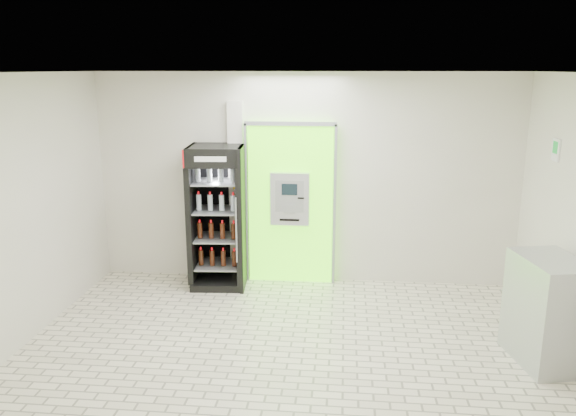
# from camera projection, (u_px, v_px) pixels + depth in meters

# --- Properties ---
(ground) EXTENTS (6.00, 6.00, 0.00)m
(ground) POSITION_uv_depth(u_px,v_px,m) (287.00, 363.00, 5.95)
(ground) COLOR beige
(ground) RESTS_ON ground
(room_shell) EXTENTS (6.00, 6.00, 6.00)m
(room_shell) POSITION_uv_depth(u_px,v_px,m) (287.00, 194.00, 5.50)
(room_shell) COLOR silver
(room_shell) RESTS_ON ground
(atm_assembly) EXTENTS (1.30, 0.24, 2.33)m
(atm_assembly) POSITION_uv_depth(u_px,v_px,m) (291.00, 203.00, 8.01)
(atm_assembly) COLOR #5EF312
(atm_assembly) RESTS_ON ground
(pillar) EXTENTS (0.22, 0.11, 2.60)m
(pillar) POSITION_uv_depth(u_px,v_px,m) (237.00, 192.00, 8.09)
(pillar) COLOR silver
(pillar) RESTS_ON ground
(beverage_cooler) EXTENTS (0.81, 0.75, 2.01)m
(beverage_cooler) POSITION_uv_depth(u_px,v_px,m) (218.00, 219.00, 7.91)
(beverage_cooler) COLOR black
(beverage_cooler) RESTS_ON ground
(steel_cabinet) EXTENTS (0.75, 0.96, 1.15)m
(steel_cabinet) POSITION_uv_depth(u_px,v_px,m) (547.00, 311.00, 5.87)
(steel_cabinet) COLOR #ADB0B5
(steel_cabinet) RESTS_ON ground
(exit_sign) EXTENTS (0.02, 0.22, 0.26)m
(exit_sign) POSITION_uv_depth(u_px,v_px,m) (556.00, 150.00, 6.49)
(exit_sign) COLOR white
(exit_sign) RESTS_ON room_shell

